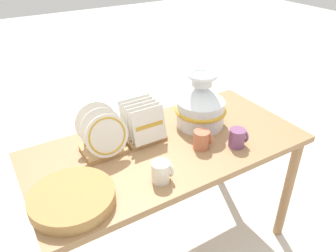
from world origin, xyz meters
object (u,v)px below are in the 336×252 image
Objects in this scene: mug_plum_glaze at (238,138)px; ceramic_vase at (201,104)px; mug_terracotta_glaze at (202,139)px; wicker_charger_stack at (72,198)px; dish_rack_round_plates at (103,138)px; dish_rack_square_plates at (143,126)px; mug_cream_glaze at (162,171)px.

ceramic_vase is at bearing 97.49° from mug_plum_glaze.
mug_plum_glaze is at bearing -26.42° from mug_terracotta_glaze.
mug_terracotta_glaze is (0.67, 0.05, 0.02)m from wicker_charger_stack.
ceramic_vase is at bearing -2.79° from dish_rack_round_plates.
ceramic_vase is at bearing 56.10° from mug_terracotta_glaze.
dish_rack_square_plates is (-0.34, 0.04, -0.06)m from ceramic_vase.
mug_cream_glaze is at bearing -67.86° from dish_rack_round_plates.
mug_plum_glaze is at bearing -26.50° from dish_rack_round_plates.
mug_cream_glaze is 1.00× the size of mug_plum_glaze.
wicker_charger_stack is at bearing -132.69° from dish_rack_round_plates.
wicker_charger_stack is at bearing -175.94° from mug_terracotta_glaze.
ceramic_vase reaches higher than mug_terracotta_glaze.
mug_cream_glaze and mug_plum_glaze have the same top height.
ceramic_vase is 3.23× the size of mug_cream_glaze.
mug_terracotta_glaze is (0.21, -0.23, -0.02)m from dish_rack_square_plates.
mug_terracotta_glaze is 1.00× the size of mug_plum_glaze.
dish_rack_square_plates is at bearing 132.61° from mug_terracotta_glaze.
dish_rack_round_plates reaches higher than mug_terracotta_glaze.
dish_rack_square_plates is 2.14× the size of mug_plum_glaze.
mug_plum_glaze is at bearing -39.72° from dish_rack_square_plates.
mug_cream_glaze is at bearing -9.47° from wicker_charger_stack.
mug_cream_glaze is 0.46m from mug_plum_glaze.
dish_rack_round_plates is 0.66m from mug_plum_glaze.
mug_plum_glaze is (0.46, 0.03, 0.00)m from mug_cream_glaze.
mug_cream_glaze and mug_terracotta_glaze have the same top height.
dish_rack_round_plates is 2.41× the size of mug_cream_glaze.
mug_plum_glaze is (0.04, -0.27, -0.08)m from ceramic_vase.
wicker_charger_stack is (-0.24, -0.26, -0.06)m from dish_rack_round_plates.
dish_rack_round_plates reaches higher than wicker_charger_stack.
dish_rack_round_plates is at bearing 153.47° from mug_terracotta_glaze.
dish_rack_square_plates is 0.60× the size of wicker_charger_stack.
dish_rack_square_plates reaches higher than mug_plum_glaze.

